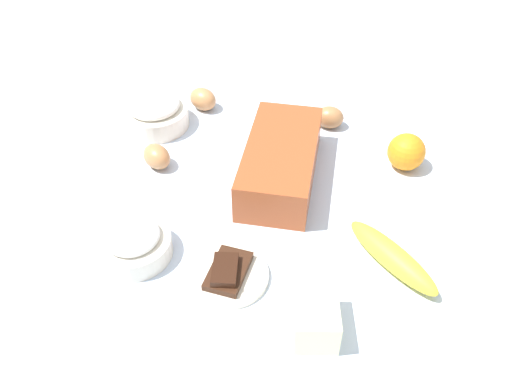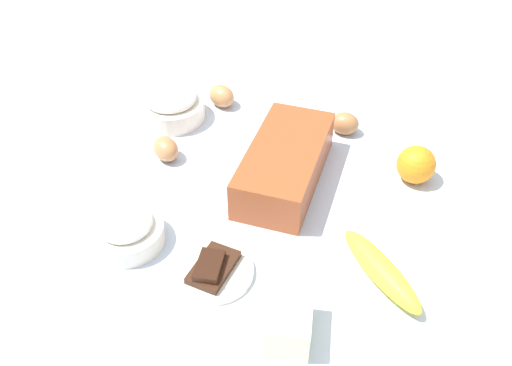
{
  "view_description": "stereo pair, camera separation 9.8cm",
  "coord_description": "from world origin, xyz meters",
  "px_view_note": "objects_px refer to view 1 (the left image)",
  "views": [
    {
      "loc": [
        0.74,
        0.07,
        0.68
      ],
      "look_at": [
        0.0,
        0.0,
        0.04
      ],
      "focal_mm": 37.69,
      "sensor_mm": 36.0,
      "label": 1
    },
    {
      "loc": [
        0.72,
        0.17,
        0.68
      ],
      "look_at": [
        0.0,
        0.0,
        0.04
      ],
      "focal_mm": 37.69,
      "sensor_mm": 36.0,
      "label": 2
    }
  ],
  "objects_px": {
    "sugar_bowl": "(133,243)",
    "banana": "(392,257)",
    "egg_loose": "(203,99)",
    "loaf_pan": "(281,161)",
    "egg_beside_bowl": "(330,117)",
    "chocolate_plate": "(228,274)",
    "flour_bowl": "(155,112)",
    "orange_fruit": "(406,152)",
    "egg_near_butter": "(157,157)",
    "butter_block": "(315,317)"
  },
  "relations": [
    {
      "from": "egg_loose",
      "to": "chocolate_plate",
      "type": "distance_m",
      "value": 0.5
    },
    {
      "from": "sugar_bowl",
      "to": "egg_near_butter",
      "type": "relative_size",
      "value": 1.95
    },
    {
      "from": "butter_block",
      "to": "egg_loose",
      "type": "height_order",
      "value": "butter_block"
    },
    {
      "from": "sugar_bowl",
      "to": "orange_fruit",
      "type": "height_order",
      "value": "orange_fruit"
    },
    {
      "from": "egg_beside_bowl",
      "to": "chocolate_plate",
      "type": "bearing_deg",
      "value": -20.41
    },
    {
      "from": "flour_bowl",
      "to": "banana",
      "type": "bearing_deg",
      "value": 53.2
    },
    {
      "from": "butter_block",
      "to": "egg_loose",
      "type": "bearing_deg",
      "value": -155.35
    },
    {
      "from": "sugar_bowl",
      "to": "chocolate_plate",
      "type": "bearing_deg",
      "value": 77.42
    },
    {
      "from": "sugar_bowl",
      "to": "egg_beside_bowl",
      "type": "relative_size",
      "value": 2.07
    },
    {
      "from": "banana",
      "to": "butter_block",
      "type": "height_order",
      "value": "butter_block"
    },
    {
      "from": "banana",
      "to": "egg_beside_bowl",
      "type": "relative_size",
      "value": 3.11
    },
    {
      "from": "flour_bowl",
      "to": "egg_beside_bowl",
      "type": "height_order",
      "value": "flour_bowl"
    },
    {
      "from": "sugar_bowl",
      "to": "orange_fruit",
      "type": "relative_size",
      "value": 1.7
    },
    {
      "from": "sugar_bowl",
      "to": "butter_block",
      "type": "xyz_separation_m",
      "value": [
        0.12,
        0.3,
        0.0
      ]
    },
    {
      "from": "orange_fruit",
      "to": "egg_loose",
      "type": "xyz_separation_m",
      "value": [
        -0.17,
        -0.44,
        -0.01
      ]
    },
    {
      "from": "orange_fruit",
      "to": "egg_beside_bowl",
      "type": "relative_size",
      "value": 1.22
    },
    {
      "from": "sugar_bowl",
      "to": "egg_near_butter",
      "type": "xyz_separation_m",
      "value": [
        -0.23,
        -0.02,
        -0.0
      ]
    },
    {
      "from": "sugar_bowl",
      "to": "banana",
      "type": "bearing_deg",
      "value": 92.2
    },
    {
      "from": "banana",
      "to": "chocolate_plate",
      "type": "relative_size",
      "value": 1.46
    },
    {
      "from": "sugar_bowl",
      "to": "egg_beside_bowl",
      "type": "xyz_separation_m",
      "value": [
        -0.41,
        0.33,
        -0.0
      ]
    },
    {
      "from": "flour_bowl",
      "to": "egg_near_butter",
      "type": "bearing_deg",
      "value": 14.79
    },
    {
      "from": "sugar_bowl",
      "to": "orange_fruit",
      "type": "distance_m",
      "value": 0.55
    },
    {
      "from": "banana",
      "to": "orange_fruit",
      "type": "xyz_separation_m",
      "value": [
        -0.26,
        0.05,
        0.02
      ]
    },
    {
      "from": "egg_beside_bowl",
      "to": "flour_bowl",
      "type": "bearing_deg",
      "value": -85.33
    },
    {
      "from": "orange_fruit",
      "to": "flour_bowl",
      "type": "bearing_deg",
      "value": -100.25
    },
    {
      "from": "flour_bowl",
      "to": "sugar_bowl",
      "type": "bearing_deg",
      "value": 8.18
    },
    {
      "from": "egg_loose",
      "to": "egg_near_butter",
      "type": "bearing_deg",
      "value": -14.41
    },
    {
      "from": "loaf_pan",
      "to": "egg_beside_bowl",
      "type": "bearing_deg",
      "value": 157.24
    },
    {
      "from": "loaf_pan",
      "to": "banana",
      "type": "bearing_deg",
      "value": 48.44
    },
    {
      "from": "chocolate_plate",
      "to": "egg_near_butter",
      "type": "bearing_deg",
      "value": -146.47
    },
    {
      "from": "egg_beside_bowl",
      "to": "chocolate_plate",
      "type": "relative_size",
      "value": 0.47
    },
    {
      "from": "egg_loose",
      "to": "egg_beside_bowl",
      "type": "bearing_deg",
      "value": 80.96
    },
    {
      "from": "sugar_bowl",
      "to": "banana",
      "type": "relative_size",
      "value": 0.66
    },
    {
      "from": "flour_bowl",
      "to": "egg_beside_bowl",
      "type": "xyz_separation_m",
      "value": [
        -0.03,
        0.38,
        -0.01
      ]
    },
    {
      "from": "banana",
      "to": "egg_beside_bowl",
      "type": "distance_m",
      "value": 0.4
    },
    {
      "from": "sugar_bowl",
      "to": "loaf_pan",
      "type": "bearing_deg",
      "value": 133.99
    },
    {
      "from": "orange_fruit",
      "to": "egg_beside_bowl",
      "type": "bearing_deg",
      "value": -130.59
    },
    {
      "from": "loaf_pan",
      "to": "sugar_bowl",
      "type": "distance_m",
      "value": 0.32
    },
    {
      "from": "orange_fruit",
      "to": "egg_near_butter",
      "type": "distance_m",
      "value": 0.49
    },
    {
      "from": "loaf_pan",
      "to": "banana",
      "type": "distance_m",
      "value": 0.28
    },
    {
      "from": "banana",
      "to": "orange_fruit",
      "type": "bearing_deg",
      "value": 169.28
    },
    {
      "from": "orange_fruit",
      "to": "egg_beside_bowl",
      "type": "xyz_separation_m",
      "value": [
        -0.13,
        -0.15,
        -0.01
      ]
    },
    {
      "from": "banana",
      "to": "chocolate_plate",
      "type": "bearing_deg",
      "value": -78.68
    },
    {
      "from": "banana",
      "to": "egg_loose",
      "type": "height_order",
      "value": "egg_loose"
    },
    {
      "from": "loaf_pan",
      "to": "egg_near_butter",
      "type": "distance_m",
      "value": 0.25
    },
    {
      "from": "banana",
      "to": "egg_loose",
      "type": "distance_m",
      "value": 0.58
    },
    {
      "from": "flour_bowl",
      "to": "orange_fruit",
      "type": "distance_m",
      "value": 0.54
    },
    {
      "from": "loaf_pan",
      "to": "chocolate_plate",
      "type": "distance_m",
      "value": 0.27
    },
    {
      "from": "banana",
      "to": "egg_near_butter",
      "type": "relative_size",
      "value": 2.94
    },
    {
      "from": "banana",
      "to": "butter_block",
      "type": "bearing_deg",
      "value": -42.5
    }
  ]
}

